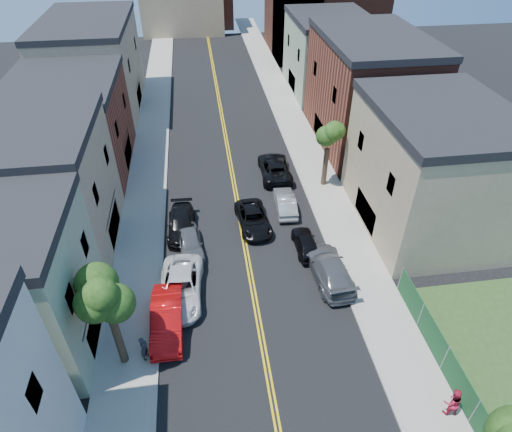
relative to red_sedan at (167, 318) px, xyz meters
name	(u,v)px	position (x,y,z in m)	size (l,w,h in m)	color
sidewalk_left	(150,143)	(-2.40, 23.98, -0.78)	(3.20, 100.00, 0.15)	gray
sidewalk_right	(299,133)	(13.40, 23.98, -0.78)	(3.20, 100.00, 0.15)	gray
curb_left	(167,142)	(-0.65, 23.98, -0.78)	(0.30, 100.00, 0.15)	gray
curb_right	(283,134)	(11.65, 23.98, -0.78)	(0.30, 100.00, 0.15)	gray
bldg_left_tan_near	(38,195)	(-8.50, 8.98, 3.64)	(9.00, 10.00, 9.00)	#998466
bldg_left_brick	(72,130)	(-8.50, 19.98, 3.14)	(9.00, 12.00, 8.00)	brown
bldg_left_tan_far	(94,68)	(-8.50, 33.98, 3.89)	(9.00, 16.00, 9.50)	#998466
bldg_right_tan	(430,173)	(19.50, 7.98, 3.64)	(9.00, 12.00, 9.00)	#998466
bldg_right_brick	(367,93)	(19.50, 21.98, 4.14)	(9.00, 14.00, 10.00)	brown
bldg_right_palegrn	(328,56)	(19.50, 35.98, 3.39)	(9.00, 12.00, 8.50)	gray
church	(318,3)	(21.83, 51.04, 6.38)	(16.20, 14.20, 22.60)	#4C2319
fence_right	(459,384)	(15.00, -6.52, 0.24)	(0.04, 15.00, 1.90)	#143F1E
tree_left_mid	(100,280)	(-2.38, -2.02, 5.72)	(5.20, 5.20, 9.29)	#34271A
tree_right_far	(330,126)	(13.42, 13.98, 4.90)	(4.40, 4.40, 8.03)	#34271A
red_sedan	(167,318)	(0.00, 0.00, 0.00)	(1.82, 5.22, 1.72)	red
white_pickup	(181,287)	(0.81, 2.49, -0.05)	(2.67, 5.79, 1.61)	silver
grey_car_left	(190,243)	(1.49, 6.86, -0.13)	(1.72, 4.27, 1.45)	#4F5256
black_car_left	(181,224)	(0.85, 9.18, -0.14)	(2.03, 4.98, 1.45)	black
grey_car_right	(329,269)	(10.78, 2.77, -0.04)	(2.31, 5.68, 1.65)	#4F5156
black_car_right	(306,243)	(9.86, 5.75, -0.20)	(1.56, 3.87, 1.32)	black
silver_car_right	(285,202)	(9.30, 10.85, -0.14)	(1.52, 4.37, 1.44)	#A0A3A7
dark_car_right_far	(275,167)	(9.38, 16.26, -0.06)	(2.64, 5.72, 1.59)	black
black_suv_lane	(253,219)	(6.42, 9.05, -0.17)	(2.30, 4.99, 1.39)	black
pedestrian_left	(144,348)	(-1.20, -2.04, 0.14)	(0.62, 0.41, 1.70)	#25252C
pedestrian_right	(452,402)	(14.18, -7.40, 0.24)	(0.92, 0.72, 1.89)	#B51B34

